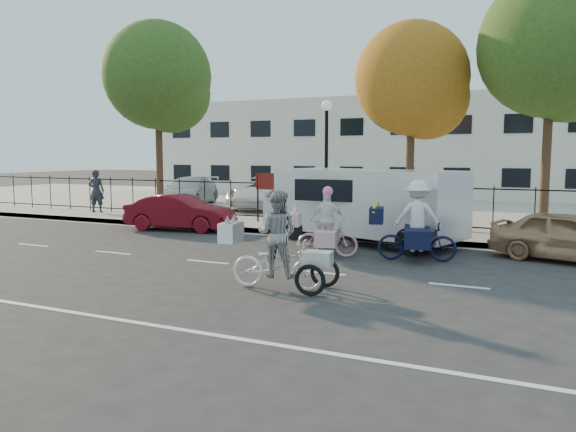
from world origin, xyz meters
The scene contains 22 objects.
ground centered at (0.00, 0.00, 0.00)m, with size 120.00×120.00×0.00m, color #333334.
road_markings centered at (0.00, 0.00, 0.01)m, with size 60.00×9.52×0.01m, color silver, non-canonical shape.
curb centered at (0.00, 5.05, 0.07)m, with size 60.00×0.10×0.15m, color #A8A399.
sidewalk centered at (0.00, 6.10, 0.07)m, with size 60.00×2.20×0.15m, color #A8A399.
parking_lot centered at (0.00, 15.00, 0.07)m, with size 60.00×15.60×0.15m, color #A8A399.
iron_fence centered at (0.00, 7.20, 0.90)m, with size 58.00×0.06×1.50m, color black, non-canonical shape.
building centered at (0.00, 25.00, 3.00)m, with size 34.00×10.00×6.00m, color silver.
lamppost centered at (0.50, 6.80, 3.11)m, with size 0.36×0.36×4.33m.
street_sign centered at (-1.85, 6.80, 1.42)m, with size 0.85×0.06×1.80m.
zebra_trike centered at (2.77, -1.73, 0.76)m, with size 2.29×1.03×1.96m.
unicorn_bike centered at (2.39, 1.91, 0.68)m, with size 1.86×1.33×1.83m.
bull_bike centered at (4.61, 2.35, 0.80)m, with size 2.22×1.55×2.01m.
white_van centered at (2.57, 4.50, 1.21)m, with size 6.61×3.66×2.19m.
red_sedan centered at (-4.04, 4.50, 0.62)m, with size 1.32×3.78×1.25m, color #5D0A14.
gold_sedan centered at (8.08, 3.80, 0.63)m, with size 1.49×3.70×1.26m, color tan.
pedestrian centered at (-10.04, 6.80, 1.06)m, with size 0.67×0.44×1.82m, color black.
lot_car_a centered at (-8.39, 11.28, 0.83)m, with size 1.91×4.70×1.37m, color #B3B7BB.
lot_car_b centered at (-4.21, 11.42, 0.89)m, with size 2.45×5.31×1.48m, color white.
lot_car_c centered at (-0.53, 9.55, 0.73)m, with size 1.23×3.54×1.16m, color #4F5057.
tree_west centered at (-6.90, 7.36, 5.60)m, with size 4.36×4.36×7.99m.
tree_mid centered at (3.24, 8.26, 5.03)m, with size 3.92×3.92×7.19m.
tree_east centered at (7.58, 8.26, 5.81)m, with size 4.53×4.53×8.30m.
Camera 1 is at (7.54, -11.50, 2.67)m, focal length 35.00 mm.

